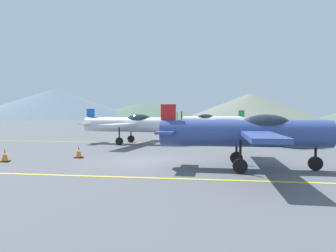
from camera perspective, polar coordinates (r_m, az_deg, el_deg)
The scene contains 12 objects.
ground_plane at distance 14.02m, azimuth -3.93°, elevation -6.47°, with size 400.00×400.00×0.00m, color #54565B.
apron_line_near at distance 10.69m, azimuth -7.94°, elevation -9.19°, with size 80.00×0.16×0.01m, color yellow.
apron_line_far at distance 22.76m, azimuth 0.85°, elevation -3.12°, with size 80.00×0.16×0.01m, color yellow.
airplane_near at distance 12.43m, azimuth 14.79°, elevation -1.14°, with size 7.18×8.29×2.50m.
airplane_mid at distance 22.25m, azimuth -6.65°, elevation 0.36°, with size 7.28×8.35×2.50m.
airplane_far at distance 33.72m, azimuth 7.73°, elevation 0.97°, with size 7.26×8.34×2.50m.
car_sedan at distance 22.82m, azimuth 20.37°, elevation -1.13°, with size 2.99×4.64×1.62m.
traffic_cone_front at distance 15.70m, azimuth -27.51°, elevation -4.72°, with size 0.36×0.36×0.59m.
traffic_cone_side at distance 15.76m, azimuth -15.91°, elevation -4.53°, with size 0.36×0.36×0.59m.
hill_left at distance 150.03m, azimuth -19.75°, elevation 3.81°, with size 76.40×76.40×13.39m, color slate.
hill_centerleft at distance 149.05m, azimuth -4.50°, elevation 2.77°, with size 64.99×64.99×7.29m, color #4C6651.
hill_centerright at distance 129.39m, azimuth 14.67°, elevation 3.47°, with size 53.94×53.94×10.31m, color slate.
Camera 1 is at (2.94, -13.55, 2.11)m, focal length 33.59 mm.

